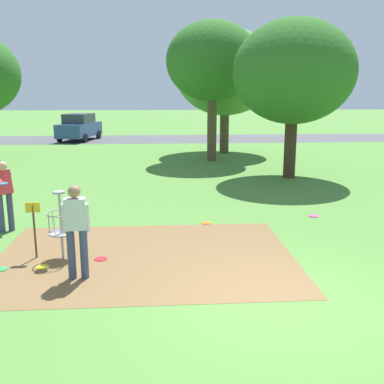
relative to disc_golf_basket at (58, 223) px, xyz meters
name	(u,v)px	position (x,y,z in m)	size (l,w,h in m)	color
ground_plane	(274,301)	(3.82, -2.14, -0.75)	(160.00, 160.00, 0.00)	#518438
dirt_tee_pad	(146,257)	(1.71, -0.02, -0.75)	(5.99, 4.32, 0.01)	brown
disc_golf_basket	(58,223)	(0.00, 0.00, 0.00)	(0.98, 0.58, 1.39)	#9E9EA3
player_foreground_watching	(4,192)	(-1.66, 1.91, 0.23)	(0.56, 1.14, 1.71)	#384260
player_throwing	(76,227)	(0.55, -1.01, 0.21)	(0.48, 0.41, 1.71)	#384260
frisbee_near_basket	(43,267)	(-0.23, -0.47, -0.74)	(0.25, 0.25, 0.02)	gold
frisbee_by_tee	(313,216)	(6.14, 2.70, -0.74)	(0.26, 0.26, 0.02)	#E53D99
frisbee_far_right	(206,223)	(3.18, 2.25, -0.74)	(0.24, 0.24, 0.02)	orange
frisbee_scattered_a	(2,269)	(-0.97, -0.51, -0.74)	(0.22, 0.22, 0.02)	green
frisbee_scattered_b	(101,259)	(0.82, -0.10, -0.74)	(0.26, 0.26, 0.02)	red
tree_near_left	(213,62)	(4.55, 12.94, 3.92)	(4.38, 4.38, 6.56)	brown
tree_near_right	(294,72)	(7.07, 8.27, 3.25)	(4.57, 4.57, 5.97)	#422D1E
tree_mid_center	(225,72)	(5.55, 15.67, 3.57)	(5.38, 5.38, 6.63)	brown
parking_lot_strip	(185,139)	(3.82, 23.52, -0.75)	(36.00, 6.00, 0.01)	#4C4C51
parked_car_leftmost	(79,127)	(-3.55, 22.96, 0.17)	(2.67, 4.49, 1.84)	#2D4784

